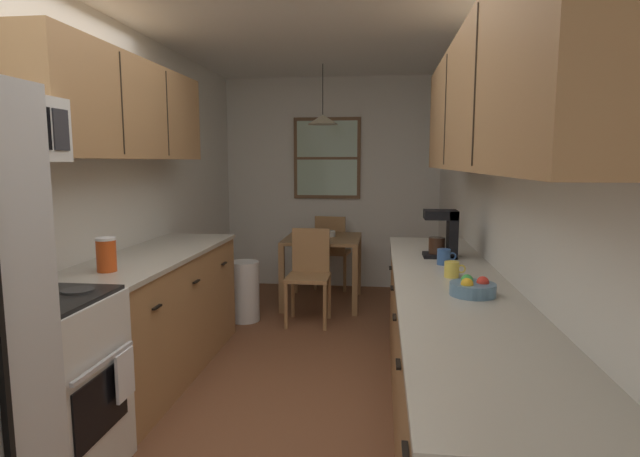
% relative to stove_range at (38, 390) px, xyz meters
% --- Properties ---
extents(ground_plane, '(12.00, 12.00, 0.00)m').
position_rel_stove_range_xyz_m(ground_plane, '(0.99, 1.49, -0.47)').
color(ground_plane, brown).
extents(wall_left, '(0.10, 9.00, 2.55)m').
position_rel_stove_range_xyz_m(wall_left, '(-0.36, 1.49, 0.80)').
color(wall_left, white).
rests_on(wall_left, ground).
extents(wall_right, '(0.10, 9.00, 2.55)m').
position_rel_stove_range_xyz_m(wall_right, '(2.34, 1.49, 0.80)').
color(wall_right, white).
rests_on(wall_right, ground).
extents(wall_back, '(4.40, 0.10, 2.55)m').
position_rel_stove_range_xyz_m(wall_back, '(0.99, 4.14, 0.80)').
color(wall_back, white).
rests_on(wall_back, ground).
extents(ceiling_slab, '(4.40, 9.00, 0.08)m').
position_rel_stove_range_xyz_m(ceiling_slab, '(0.99, 1.49, 2.12)').
color(ceiling_slab, white).
extents(stove_range, '(0.66, 0.63, 1.10)m').
position_rel_stove_range_xyz_m(stove_range, '(0.00, 0.00, 0.00)').
color(stove_range, white).
rests_on(stove_range, ground).
extents(counter_left, '(0.64, 1.94, 0.90)m').
position_rel_stove_range_xyz_m(counter_left, '(-0.01, 1.29, -0.02)').
color(counter_left, '#A87A4C').
rests_on(counter_left, ground).
extents(upper_cabinets_left, '(0.33, 2.02, 0.67)m').
position_rel_stove_range_xyz_m(upper_cabinets_left, '(-0.15, 1.24, 1.43)').
color(upper_cabinets_left, '#A87A4C').
extents(counter_right, '(0.64, 3.28, 0.90)m').
position_rel_stove_range_xyz_m(counter_right, '(1.99, 0.62, -0.02)').
color(counter_right, '#A87A4C').
rests_on(counter_right, ground).
extents(upper_cabinets_right, '(0.33, 2.96, 0.70)m').
position_rel_stove_range_xyz_m(upper_cabinets_right, '(2.13, 0.57, 1.38)').
color(upper_cabinets_right, '#A87A4C').
extents(dining_table, '(0.80, 0.88, 0.73)m').
position_rel_stove_range_xyz_m(dining_table, '(0.98, 3.29, 0.14)').
color(dining_table, olive).
rests_on(dining_table, ground).
extents(dining_chair_near, '(0.40, 0.40, 0.90)m').
position_rel_stove_range_xyz_m(dining_chair_near, '(0.92, 2.64, 0.03)').
color(dining_chair_near, '#A87A4C').
rests_on(dining_chair_near, ground).
extents(dining_chair_far, '(0.45, 0.45, 0.90)m').
position_rel_stove_range_xyz_m(dining_chair_far, '(1.02, 3.94, 0.03)').
color(dining_chair_far, '#A87A4C').
rests_on(dining_chair_far, ground).
extents(pendant_light, '(0.32, 0.32, 0.62)m').
position_rel_stove_range_xyz_m(pendant_light, '(0.98, 3.29, 1.51)').
color(pendant_light, black).
extents(back_window, '(0.81, 0.05, 0.97)m').
position_rel_stove_range_xyz_m(back_window, '(0.94, 4.07, 1.11)').
color(back_window, brown).
extents(trash_bin, '(0.29, 0.29, 0.59)m').
position_rel_stove_range_xyz_m(trash_bin, '(0.29, 2.59, -0.18)').
color(trash_bin, white).
rests_on(trash_bin, ground).
extents(storage_canister, '(0.11, 0.11, 0.20)m').
position_rel_stove_range_xyz_m(storage_canister, '(-0.01, 0.67, 0.53)').
color(storage_canister, '#D84C19').
rests_on(storage_canister, counter_left).
extents(dish_towel, '(0.02, 0.16, 0.24)m').
position_rel_stove_range_xyz_m(dish_towel, '(0.35, 0.16, 0.03)').
color(dish_towel, white).
extents(coffee_maker, '(0.22, 0.18, 0.32)m').
position_rel_stove_range_xyz_m(coffee_maker, '(2.03, 1.37, 0.60)').
color(coffee_maker, black).
rests_on(coffee_maker, counter_right).
extents(mug_by_coffeemaker, '(0.12, 0.08, 0.09)m').
position_rel_stove_range_xyz_m(mug_by_coffeemaker, '(2.00, 0.76, 0.47)').
color(mug_by_coffeemaker, '#E5CC4C').
rests_on(mug_by_coffeemaker, counter_right).
extents(mug_spare, '(0.12, 0.08, 0.10)m').
position_rel_stove_range_xyz_m(mug_spare, '(2.00, 1.12, 0.48)').
color(mug_spare, '#335999').
rests_on(mug_spare, counter_right).
extents(fruit_bowl, '(0.22, 0.22, 0.09)m').
position_rel_stove_range_xyz_m(fruit_bowl, '(2.05, 0.38, 0.47)').
color(fruit_bowl, '#597F9E').
rests_on(fruit_bowl, counter_right).
extents(table_serving_bowl, '(0.19, 0.19, 0.06)m').
position_rel_stove_range_xyz_m(table_serving_bowl, '(1.01, 3.37, 0.29)').
color(table_serving_bowl, silver).
rests_on(table_serving_bowl, dining_table).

